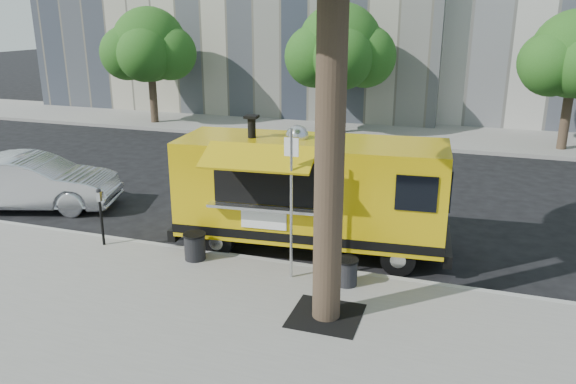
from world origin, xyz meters
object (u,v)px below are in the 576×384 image
(trash_bin_left, at_px, (195,245))
(sedan, at_px, (32,182))
(trash_bin_right, at_px, (347,271))
(sign_post, at_px, (291,196))
(far_tree_b, at_px, (340,47))
(far_tree_a, at_px, (149,45))
(far_tree_c, at_px, (575,55))
(food_truck, at_px, (309,191))
(parking_meter, at_px, (100,210))

(trash_bin_left, bearing_deg, sedan, 162.22)
(trash_bin_left, xyz_separation_m, trash_bin_right, (3.33, -0.13, -0.02))
(sign_post, xyz_separation_m, trash_bin_left, (-2.21, 0.16, -1.39))
(sign_post, xyz_separation_m, sedan, (-8.18, 2.08, -1.10))
(far_tree_b, bearing_deg, far_tree_a, -177.46)
(far_tree_c, xyz_separation_m, trash_bin_left, (-8.66, -13.79, -3.26))
(food_truck, relative_size, trash_bin_right, 11.84)
(sign_post, height_order, trash_bin_left, sign_post)
(sedan, height_order, trash_bin_left, sedan)
(trash_bin_right, bearing_deg, sign_post, -178.08)
(sign_post, xyz_separation_m, parking_meter, (-4.55, 0.20, -0.87))
(food_truck, xyz_separation_m, sedan, (-8.03, 0.36, -0.67))
(parking_meter, xyz_separation_m, trash_bin_left, (2.34, -0.04, -0.52))
(far_tree_b, distance_m, trash_bin_right, 15.07)
(trash_bin_left, bearing_deg, far_tree_a, 124.30)
(trash_bin_right, bearing_deg, sedan, 167.63)
(far_tree_c, xyz_separation_m, sedan, (-14.63, -11.87, -2.97))
(parking_meter, bearing_deg, sedan, 152.66)
(far_tree_c, xyz_separation_m, trash_bin_right, (-5.33, -13.91, -3.28))
(far_tree_a, relative_size, trash_bin_left, 9.23)
(far_tree_b, distance_m, trash_bin_left, 14.49)
(far_tree_c, distance_m, trash_bin_right, 15.26)
(sign_post, distance_m, parking_meter, 4.64)
(far_tree_c, xyz_separation_m, sign_post, (-6.45, -13.95, -1.87))
(far_tree_c, height_order, sedan, far_tree_c)
(far_tree_b, bearing_deg, parking_meter, -98.10)
(sedan, bearing_deg, trash_bin_right, -119.81)
(trash_bin_right, bearing_deg, trash_bin_left, 177.82)
(food_truck, distance_m, trash_bin_right, 2.32)
(far_tree_c, bearing_deg, sign_post, -114.81)
(parking_meter, bearing_deg, trash_bin_left, -0.88)
(far_tree_c, bearing_deg, sedan, -140.94)
(parking_meter, relative_size, sedan, 0.29)
(parking_meter, bearing_deg, trash_bin_right, -1.64)
(sedan, bearing_deg, sign_post, -121.68)
(far_tree_b, distance_m, sedan, 13.76)
(far_tree_a, relative_size, food_truck, 0.85)
(far_tree_b, xyz_separation_m, parking_meter, (-2.00, -14.05, -2.85))
(sedan, relative_size, trash_bin_right, 8.57)
(far_tree_a, relative_size, far_tree_c, 1.03)
(far_tree_c, height_order, food_truck, far_tree_c)
(far_tree_b, bearing_deg, trash_bin_right, -75.53)
(far_tree_c, distance_m, sign_post, 15.48)
(food_truck, bearing_deg, sedan, 172.35)
(sign_post, distance_m, trash_bin_right, 1.80)
(sedan, bearing_deg, trash_bin_left, -125.21)
(parking_meter, xyz_separation_m, trash_bin_right, (5.67, -0.16, -0.55))
(far_tree_c, distance_m, sedan, 19.07)
(trash_bin_left, relative_size, trash_bin_right, 1.09)
(far_tree_a, distance_m, trash_bin_right, 19.04)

